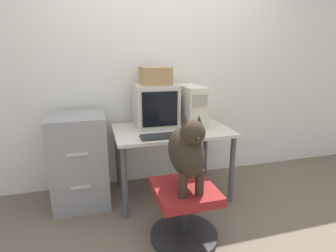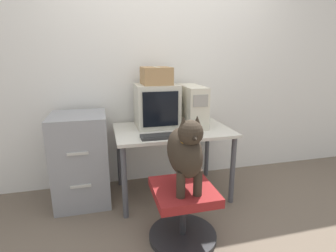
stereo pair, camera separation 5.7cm
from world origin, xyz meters
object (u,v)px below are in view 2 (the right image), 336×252
filing_cabinet (81,159)px  cardboard_box (156,76)px  pc_tower (192,106)px  office_chair (183,211)px  dog (185,151)px  crt_monitor (157,106)px  keyboard (166,136)px

filing_cabinet → cardboard_box: 1.10m
pc_tower → office_chair: (-0.34, -0.81, -0.68)m
pc_tower → dog: pc_tower is taller
dog → pc_tower: bearing=68.0°
pc_tower → filing_cabinet: pc_tower is taller
crt_monitor → filing_cabinet: bearing=-175.2°
filing_cabinet → dog: bearing=-45.8°
pc_tower → office_chair: size_ratio=0.92×
pc_tower → dog: (-0.34, -0.84, -0.16)m
dog → cardboard_box: cardboard_box is taller
crt_monitor → filing_cabinet: 0.91m
office_chair → cardboard_box: (-0.03, 0.86, 0.99)m
pc_tower → filing_cabinet: 1.23m
crt_monitor → office_chair: 1.10m
dog → keyboard: bearing=92.3°
filing_cabinet → crt_monitor: bearing=4.8°
pc_tower → crt_monitor: bearing=172.6°
crt_monitor → office_chair: size_ratio=0.79×
office_chair → crt_monitor: bearing=91.7°
office_chair → filing_cabinet: 1.14m
crt_monitor → keyboard: bearing=-89.2°
keyboard → filing_cabinet: 0.89m
pc_tower → cardboard_box: 0.48m
keyboard → dog: (0.02, -0.48, 0.03)m
pc_tower → cardboard_box: cardboard_box is taller
crt_monitor → dog: (0.03, -0.88, -0.17)m
cardboard_box → dog: bearing=-88.4°
filing_cabinet → cardboard_box: (0.77, 0.07, 0.78)m
pc_tower → cardboard_box: bearing=172.0°
office_chair → cardboard_box: bearing=91.7°
keyboard → dog: 0.48m
cardboard_box → filing_cabinet: bearing=-174.9°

